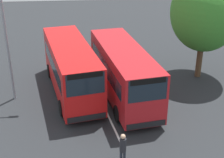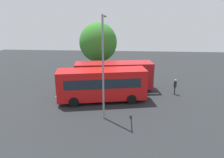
% 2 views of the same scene
% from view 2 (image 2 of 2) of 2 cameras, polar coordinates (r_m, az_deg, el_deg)
% --- Properties ---
extents(ground_plane, '(62.03, 62.03, 0.00)m').
position_cam_2_polar(ground_plane, '(23.75, -1.07, -4.42)').
color(ground_plane, '#232628').
extents(bus_far_left, '(9.41, 4.20, 3.42)m').
position_cam_2_polar(bus_far_left, '(21.53, -2.69, -1.42)').
color(bus_far_left, red).
rests_on(bus_far_left, ground).
extents(bus_center_left, '(9.38, 3.85, 3.42)m').
position_cam_2_polar(bus_center_left, '(24.70, 0.58, 1.04)').
color(bus_center_left, '#AD191E').
rests_on(bus_center_left, ground).
extents(pedestrian, '(0.38, 0.38, 1.83)m').
position_cam_2_polar(pedestrian, '(24.62, 16.99, -1.71)').
color(pedestrian, '#232833').
rests_on(pedestrian, ground).
extents(street_lamp, '(0.24, 2.83, 8.80)m').
position_cam_2_polar(street_lamp, '(17.19, -2.41, 4.82)').
color(street_lamp, gray).
rests_on(street_lamp, ground).
extents(depot_tree, '(5.42, 4.88, 7.85)m').
position_cam_2_polar(depot_tree, '(30.35, -3.85, 10.01)').
color(depot_tree, '#4C3823').
rests_on(depot_tree, ground).
extents(lane_stripe_outer_left, '(11.76, 1.96, 0.01)m').
position_cam_2_polar(lane_stripe_outer_left, '(23.75, -1.07, -4.41)').
color(lane_stripe_outer_left, silver).
rests_on(lane_stripe_outer_left, ground).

